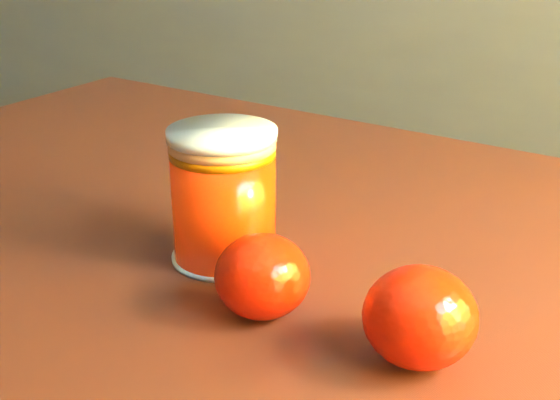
% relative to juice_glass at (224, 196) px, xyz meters
% --- Properties ---
extents(kitchen_counter, '(3.15, 0.60, 0.90)m').
position_rel_juice_glass_xyz_m(kitchen_counter, '(-0.68, 1.32, -0.41)').
color(kitchen_counter, '#4F5054').
rests_on(kitchen_counter, ground).
extents(juice_glass, '(0.08, 0.08, 0.09)m').
position_rel_juice_glass_xyz_m(juice_glass, '(0.00, 0.00, 0.00)').
color(juice_glass, '#F12A04').
rests_on(juice_glass, table).
extents(orange_front, '(0.07, 0.07, 0.05)m').
position_rel_juice_glass_xyz_m(orange_front, '(0.06, -0.06, -0.02)').
color(orange_front, '#F91E04').
rests_on(orange_front, table).
extents(orange_back, '(0.08, 0.08, 0.06)m').
position_rel_juice_glass_xyz_m(orange_back, '(0.16, -0.07, -0.02)').
color(orange_back, '#F91E04').
rests_on(orange_back, table).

